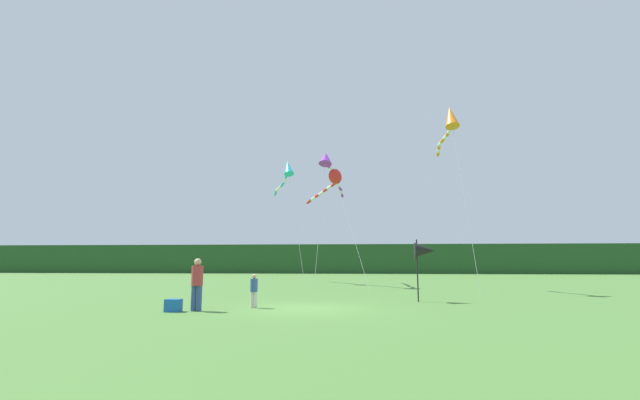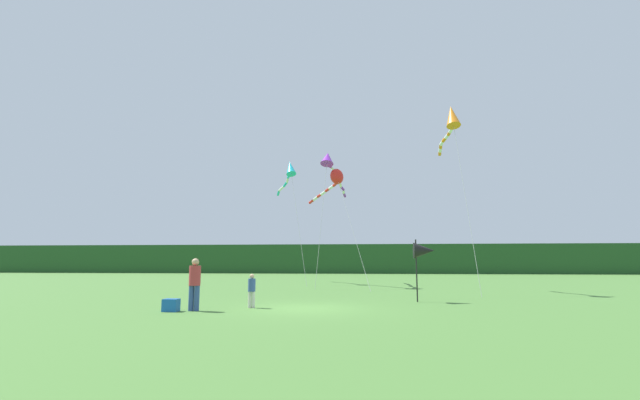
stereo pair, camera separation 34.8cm
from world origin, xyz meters
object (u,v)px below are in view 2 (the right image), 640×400
at_px(person_adult, 195,281).
at_px(banner_flag_pole, 424,251).
at_px(kite_orange, 451,120).
at_px(cooler_box, 171,305).
at_px(person_child, 252,289).
at_px(kite_red, 334,180).
at_px(kite_purple, 330,165).
at_px(kite_cyan, 289,171).

distance_m(person_adult, banner_flag_pole, 9.67).
bearing_deg(kite_orange, cooler_box, -139.08).
xyz_separation_m(cooler_box, banner_flag_pole, (9.38, 4.42, 1.97)).
bearing_deg(person_child, banner_flag_pole, 23.45).
height_order(person_adult, kite_red, kite_red).
height_order(person_adult, kite_purple, kite_purple).
relative_size(person_adult, kite_cyan, 0.18).
xyz_separation_m(person_adult, kite_purple, (3.67, 15.59, 7.72)).
bearing_deg(kite_red, kite_orange, -33.45).
distance_m(kite_cyan, kite_purple, 5.25).
bearing_deg(kite_purple, person_adult, -103.24).
distance_m(kite_red, kite_orange, 9.16).
relative_size(person_adult, kite_purple, 0.19).
distance_m(kite_purple, kite_orange, 9.45).
distance_m(person_child, kite_red, 15.59).
relative_size(kite_cyan, kite_purple, 1.03).
height_order(person_adult, person_child, person_adult).
bearing_deg(kite_orange, kite_red, 146.55).
relative_size(banner_flag_pole, kite_purple, 0.28).
distance_m(banner_flag_pole, kite_cyan, 18.76).
bearing_deg(kite_purple, banner_flag_pole, -66.42).
bearing_deg(person_child, cooler_box, -150.16).
distance_m(kite_cyan, kite_orange, 14.58).
height_order(person_child, banner_flag_pole, banner_flag_pole).
xyz_separation_m(cooler_box, kite_red, (4.72, 15.29, 7.29)).
bearing_deg(kite_red, cooler_box, -107.15).
relative_size(kite_red, kite_cyan, 0.88).
height_order(cooler_box, banner_flag_pole, banner_flag_pole).
height_order(person_adult, cooler_box, person_adult).
bearing_deg(kite_red, kite_cyan, 133.38).
xyz_separation_m(person_child, banner_flag_pole, (6.87, 2.98, 1.48)).
height_order(cooler_box, kite_purple, kite_purple).
xyz_separation_m(kite_red, kite_orange, (7.33, -4.84, 2.59)).
bearing_deg(cooler_box, kite_purple, 74.48).
relative_size(person_adult, banner_flag_pole, 0.69).
height_order(kite_red, kite_cyan, kite_cyan).
xyz_separation_m(kite_red, kite_purple, (-0.32, 0.54, 1.24)).
height_order(person_child, kite_cyan, kite_cyan).
height_order(cooler_box, kite_cyan, kite_cyan).
bearing_deg(kite_purple, kite_orange, -35.12).
height_order(banner_flag_pole, kite_purple, kite_purple).
bearing_deg(kite_red, person_child, -99.09).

